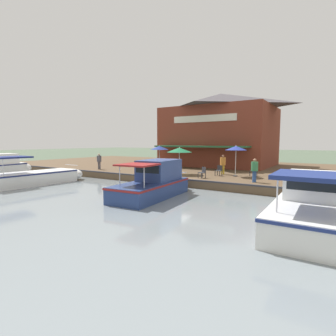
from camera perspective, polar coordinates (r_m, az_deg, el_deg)
The scene contains 17 objects.
ground_plane at distance 19.59m, azimuth 0.69°, elevation -4.17°, with size 220.00×220.00×0.00m, color #4C5B47.
quay_deck at distance 29.38m, azimuth 12.12°, elevation -0.43°, with size 22.00×56.00×0.60m, color brown.
quay_edge_fender at distance 19.58m, azimuth 0.85°, elevation -2.25°, with size 0.20×50.40×0.10m, color #2D2D33.
waterfront_restaurant at distance 32.40m, azimuth 11.23°, elevation 8.30°, with size 11.37×12.52×8.48m.
patio_umbrella_far_corner at distance 21.61m, azimuth 14.58°, elevation 4.18°, with size 1.70×1.70×2.47m.
patio_umbrella_back_row at distance 26.74m, azimuth -1.90°, elevation 4.40°, with size 1.85×1.85×2.40m.
patio_umbrella_near_quay_edge at distance 22.34m, azimuth 2.48°, elevation 3.94°, with size 2.15×2.15×2.32m.
cafe_chair_beside_entrance at distance 21.85m, azimuth 11.03°, elevation -0.41°, with size 0.48×0.48×0.85m.
cafe_chair_back_row_seat at distance 22.32m, azimuth 18.22°, elevation -0.46°, with size 0.55×0.55×0.85m.
cafe_chair_under_first_umbrella at distance 20.17m, azimuth 7.53°, elevation -0.85°, with size 0.59×0.59×0.85m.
person_near_entrance at distance 22.75m, azimuth 11.86°, elevation 1.21°, with size 0.47×0.47×1.65m.
person_at_quay_edge at distance 27.35m, azimuth -14.77°, elevation 1.79°, with size 0.45×0.45×1.60m.
person_mid_patio at distance 18.79m, azimuth 18.33°, elevation 0.08°, with size 0.46×0.46×1.62m.
motorboat_nearest_quay at distance 16.09m, azimuth -2.41°, elevation -3.18°, with size 6.81×2.70×2.17m.
motorboat_distant_upstream at distance 12.02m, azimuth 29.37°, elevation -7.11°, with size 7.39×2.85×2.24m.
motorboat_fourth_along at distance 22.93m, azimuth -26.00°, elevation -1.67°, with size 7.67×2.75×2.23m.
tree_behind_restaurant at distance 39.63m, azimuth 7.85°, elevation 7.65°, with size 3.88×3.70×6.14m.
Camera 1 is at (16.38, 10.22, 3.33)m, focal length 28.00 mm.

